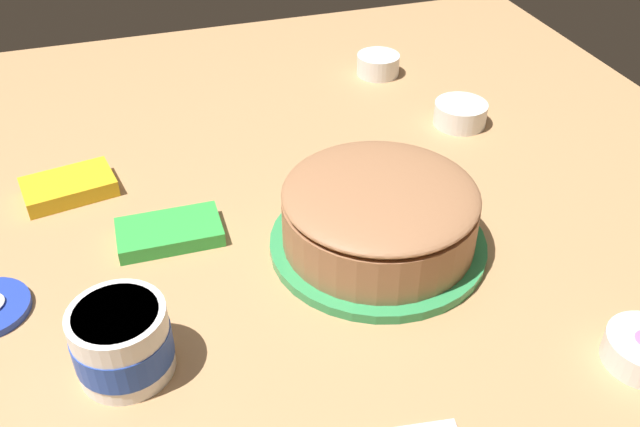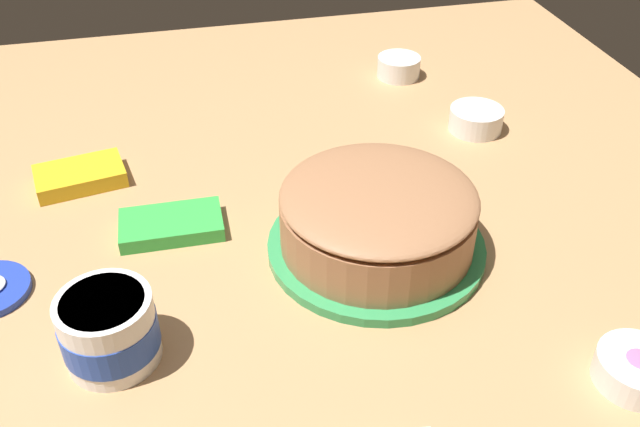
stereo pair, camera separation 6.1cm
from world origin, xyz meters
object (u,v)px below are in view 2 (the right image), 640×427
Objects in this scene: frosting_tub at (109,329)px; candy_box_upper at (80,176)px; sprinkle_bowl_pink at (637,368)px; sprinkle_bowl_blue at (476,119)px; sprinkle_bowl_orange at (399,66)px; candy_box_lower at (171,225)px; frosted_cake at (377,220)px.

frosting_tub is 0.83× the size of candy_box_upper.
frosting_tub is 1.19× the size of sprinkle_bowl_pink.
sprinkle_bowl_orange is at bearing -74.65° from sprinkle_bowl_blue.
sprinkle_bowl_pink is 0.64× the size of candy_box_lower.
candy_box_lower is (0.27, -0.11, -0.04)m from frosted_cake.
sprinkle_bowl_pink is at bearing 128.09° from candy_box_upper.
frosting_tub is 0.38m from candy_box_upper.
sprinkle_bowl_blue reaches higher than candy_box_upper.
sprinkle_bowl_pink is at bearing 163.28° from frosting_tub.
sprinkle_bowl_orange is at bearing -138.84° from candy_box_lower.
sprinkle_bowl_blue is 0.70× the size of candy_box_upper.
sprinkle_bowl_orange is at bearing -111.68° from frosted_cake.
frosting_tub is at bearing 18.14° from frosted_cake.
frosting_tub is 1.18× the size of sprinkle_bowl_blue.
frosted_cake is 0.38m from sprinkle_bowl_blue.
sprinkle_bowl_blue reaches higher than sprinkle_bowl_pink.
frosted_cake reaches higher than sprinkle_bowl_pink.
candy_box_lower is 0.20m from candy_box_upper.
candy_box_lower is 1.08× the size of candy_box_upper.
frosting_tub is 0.76× the size of candy_box_lower.
sprinkle_bowl_blue is 0.67m from candy_box_upper.
sprinkle_bowl_blue is at bearing -133.91° from frosted_cake.
frosted_cake is 3.22× the size of sprinkle_bowl_blue.
candy_box_upper is (0.05, -0.38, -0.03)m from frosting_tub.
candy_box_lower is at bearing 119.68° from candy_box_upper.
frosting_tub reaches higher than candy_box_upper.
frosting_tub reaches higher than sprinkle_bowl_orange.
sprinkle_bowl_orange is (0.01, -0.79, 0.00)m from sprinkle_bowl_pink.
sprinkle_bowl_pink reaches higher than candy_box_lower.
candy_box_lower is (0.47, 0.40, -0.01)m from sprinkle_bowl_orange.
frosting_tub is at bearing 71.24° from candy_box_lower.
sprinkle_bowl_orange is (-0.20, -0.51, -0.03)m from frosted_cake.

